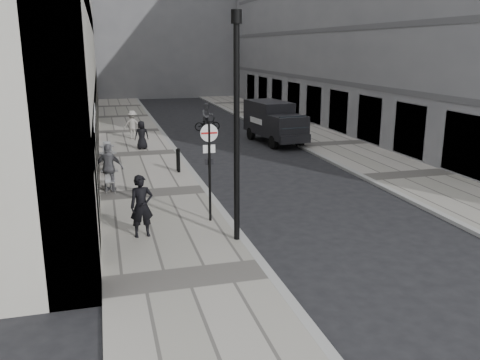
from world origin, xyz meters
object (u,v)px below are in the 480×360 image
object	(u,v)px
lamppost	(237,118)
cyclist	(207,120)
sign_post	(209,158)
walking_man	(142,206)
panel_van	(273,120)

from	to	relation	value
lamppost	cyclist	distance (m)	20.77
sign_post	cyclist	bearing A→B (deg)	78.80
sign_post	cyclist	size ratio (longest dim) A/B	1.73
lamppost	cyclist	xyz separation A→B (m)	(3.32, 20.29, -2.91)
walking_man	lamppost	size ratio (longest dim) A/B	0.29
lamppost	cyclist	world-z (taller)	lamppost
walking_man	lamppost	xyz separation A→B (m)	(2.60, -0.95, 2.60)
walking_man	lamppost	bearing A→B (deg)	-25.75
lamppost	walking_man	bearing A→B (deg)	159.91
panel_van	walking_man	bearing A→B (deg)	-129.02
walking_man	sign_post	size ratio (longest dim) A/B	0.58
walking_man	lamppost	distance (m)	3.80
panel_van	cyclist	distance (m)	6.17
cyclist	sign_post	bearing A→B (deg)	-101.03
panel_van	cyclist	size ratio (longest dim) A/B	2.83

